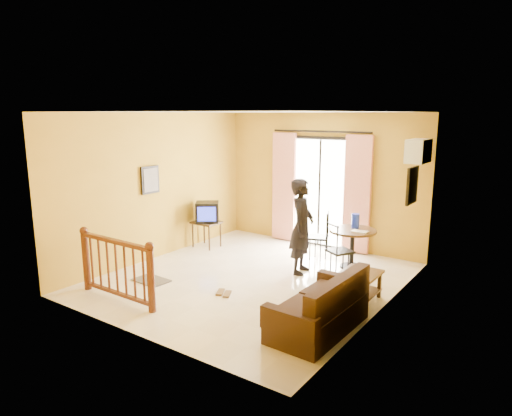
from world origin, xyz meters
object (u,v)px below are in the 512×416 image
Objects in this scene: dining_table at (352,238)px; sofa at (322,310)px; television at (207,212)px; coffee_table at (355,285)px; standing_person at (302,226)px.

sofa is at bearing -74.85° from dining_table.
television is 0.63× the size of coffee_table.
dining_table is at bearing -53.00° from standing_person.
standing_person is at bearing -129.53° from dining_table.
coffee_table is 0.61× the size of sofa.
sofa reaches higher than coffee_table.
standing_person is (-0.63, -0.76, 0.27)m from dining_table.
dining_table is 0.51× the size of standing_person.
television is 3.07m from dining_table.
dining_table is 1.03m from standing_person.
dining_table is at bearing 106.94° from sofa.
sofa is (3.72, -2.06, -0.47)m from television.
sofa is 0.97× the size of standing_person.
sofa reaches higher than dining_table.
standing_person is at bearing 127.94° from sofa.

